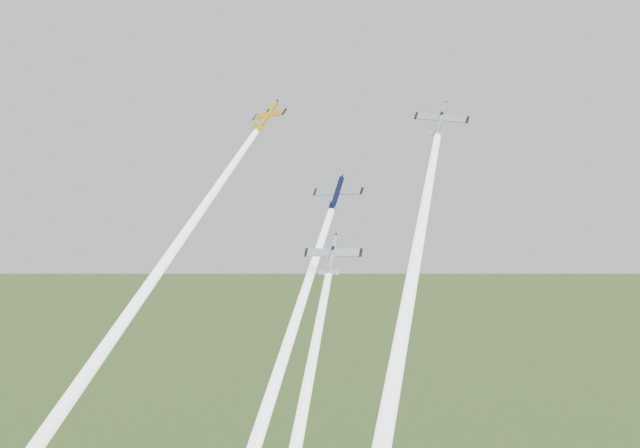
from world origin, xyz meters
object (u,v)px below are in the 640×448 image
at_px(plane_silver_right, 441,119).
at_px(plane_yellow, 267,116).
at_px(plane_silver_low, 332,255).
at_px(plane_navy, 337,193).

bearing_deg(plane_silver_right, plane_yellow, 168.02).
distance_m(plane_yellow, plane_silver_right, 30.03).
xyz_separation_m(plane_yellow, plane_silver_low, (19.81, -14.59, -20.72)).
height_order(plane_yellow, plane_silver_right, plane_yellow).
distance_m(plane_navy, plane_silver_low, 15.89).
bearing_deg(plane_yellow, plane_silver_right, 16.35).
distance_m(plane_silver_right, plane_silver_low, 25.12).
relative_size(plane_yellow, plane_silver_right, 1.03).
relative_size(plane_navy, plane_silver_right, 1.03).
xyz_separation_m(plane_silver_right, plane_silver_low, (-10.13, -13.39, -18.69)).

